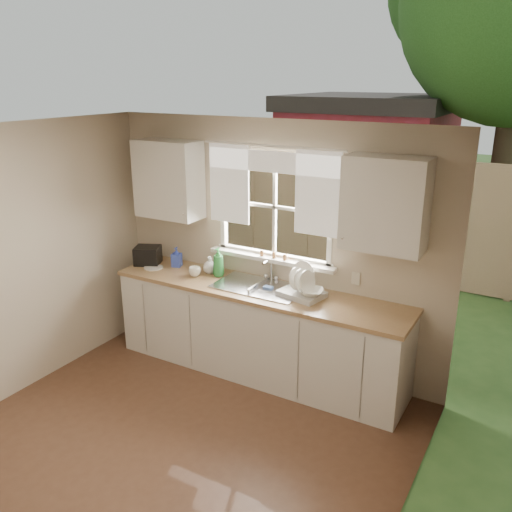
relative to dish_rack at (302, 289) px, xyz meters
The scene contains 21 objects.
ground 2.03m from the dish_rack, 104.84° to the right, with size 4.00×4.00×0.00m, color brown.
room_walls 1.86m from the dish_rack, 104.32° to the right, with size 3.62×4.02×2.50m.
ceiling 2.34m from the dish_rack, 104.84° to the right, with size 3.60×4.00×0.02m, color silver.
window 0.74m from the dish_rack, 148.31° to the left, with size 1.38×0.16×1.06m.
curtains 1.08m from the dish_rack, 153.24° to the left, with size 1.50×0.03×0.81m.
base_cabinets 0.71m from the dish_rack, behind, with size 3.00×0.62×0.87m, color silver.
countertop 0.47m from the dish_rack, behind, with size 3.04×0.65×0.04m, color #A07B50.
upper_cabinet_left 1.83m from the dish_rack, behind, with size 0.70×0.33×0.80m, color silver.
upper_cabinet_right 1.12m from the dish_rack, ahead, with size 0.70×0.33×0.80m, color silver.
wall_outlet 0.51m from the dish_rack, 31.99° to the left, with size 0.08×0.01×0.12m, color beige.
sill_jars 0.52m from the dish_rack, 152.46° to the left, with size 0.30×0.04×0.06m.
backyard 7.14m from the dish_rack, 88.95° to the left, with size 20.00×10.00×6.13m.
sink 0.48m from the dish_rack, behind, with size 0.88×0.52×0.40m.
dish_rack is the anchor object (origin of this frame).
bowl 0.12m from the dish_rack, 23.02° to the right, with size 0.23×0.23×0.06m, color silver.
soap_bottle_a 0.98m from the dish_rack, behind, with size 0.12×0.12×0.30m, color #2B863A.
soap_bottle_b 1.53m from the dish_rack, behind, with size 0.10×0.10×0.22m, color blue.
soap_bottle_c 1.10m from the dish_rack, behind, with size 0.14×0.14×0.18m, color beige.
saucer 1.72m from the dish_rack, behind, with size 0.20×0.20×0.01m, color beige.
cup 1.19m from the dish_rack, behind, with size 0.12×0.12×0.10m, color white.
black_appliance 1.86m from the dish_rack, behind, with size 0.27×0.23×0.19m, color black.
Camera 1 is at (2.42, -2.56, 2.88)m, focal length 38.00 mm.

